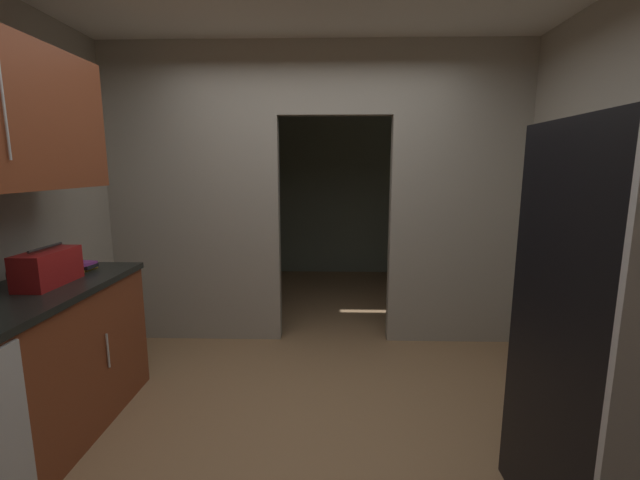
# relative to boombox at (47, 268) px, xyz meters

# --- Properties ---
(ground) EXTENTS (20.00, 20.00, 0.00)m
(ground) POSITION_rel_boombox_xyz_m (1.52, -0.11, -1.03)
(ground) COLOR #93704C
(kitchen_partition) EXTENTS (3.74, 0.12, 2.68)m
(kitchen_partition) POSITION_rel_boombox_xyz_m (1.48, 1.43, 0.39)
(kitchen_partition) COLOR #9E998C
(kitchen_partition) RESTS_ON ground
(adjoining_room_shell) EXTENTS (3.74, 2.65, 2.68)m
(adjoining_room_shell) POSITION_rel_boombox_xyz_m (1.52, 3.28, 0.31)
(adjoining_room_shell) COLOR gray
(adjoining_room_shell) RESTS_ON ground
(lower_cabinet_run) EXTENTS (0.64, 1.95, 0.92)m
(lower_cabinet_run) POSITION_rel_boombox_xyz_m (-0.03, -0.38, -0.56)
(lower_cabinet_run) COLOR brown
(lower_cabinet_run) RESTS_ON ground
(boombox) EXTENTS (0.19, 0.40, 0.23)m
(boombox) POSITION_rel_boombox_xyz_m (0.00, 0.00, 0.00)
(boombox) COLOR maroon
(boombox) RESTS_ON lower_cabinet_run
(book_stack) EXTENTS (0.15, 0.17, 0.06)m
(book_stack) POSITION_rel_boombox_xyz_m (0.00, 0.35, -0.08)
(book_stack) COLOR gold
(book_stack) RESTS_ON lower_cabinet_run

